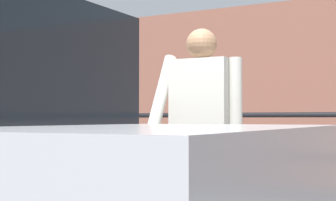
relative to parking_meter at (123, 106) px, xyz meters
name	(u,v)px	position (x,y,z in m)	size (l,w,h in m)	color
parking_meter	(123,106)	(0.00, 0.00, 0.00)	(0.18, 0.20, 1.51)	slate
pedestrian_at_meter	(202,128)	(0.66, 0.02, -0.17)	(0.61, 0.41, 1.68)	slate
background_railing	(228,137)	(-0.09, 2.48, -0.33)	(24.06, 0.06, 1.10)	black
backdrop_wall	(288,94)	(-0.09, 5.36, 0.33)	(32.00, 0.50, 3.16)	brown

